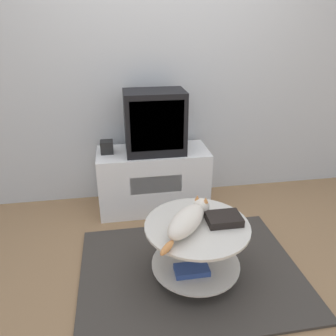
# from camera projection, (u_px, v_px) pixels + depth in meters

# --- Properties ---
(ground_plane) EXTENTS (12.00, 12.00, 0.00)m
(ground_plane) POSITION_uv_depth(u_px,v_px,m) (190.00, 272.00, 2.41)
(ground_plane) COLOR #93704C
(wall_back) EXTENTS (8.00, 0.05, 2.60)m
(wall_back) POSITION_uv_depth(u_px,v_px,m) (163.00, 66.00, 3.01)
(wall_back) COLOR silver
(wall_back) RESTS_ON ground_plane
(rug) EXTENTS (1.59, 1.20, 0.02)m
(rug) POSITION_uv_depth(u_px,v_px,m) (190.00, 271.00, 2.40)
(rug) COLOR #3D3833
(rug) RESTS_ON ground_plane
(tv_stand) EXTENTS (1.02, 0.45, 0.59)m
(tv_stand) POSITION_uv_depth(u_px,v_px,m) (153.00, 179.00, 3.13)
(tv_stand) COLOR white
(tv_stand) RESTS_ON ground_plane
(tv) EXTENTS (0.53, 0.34, 0.55)m
(tv) POSITION_uv_depth(u_px,v_px,m) (155.00, 122.00, 2.88)
(tv) COLOR black
(tv) RESTS_ON tv_stand
(speaker) EXTENTS (0.11, 0.11, 0.11)m
(speaker) POSITION_uv_depth(u_px,v_px,m) (107.00, 147.00, 2.94)
(speaker) COLOR black
(speaker) RESTS_ON tv_stand
(coffee_table) EXTENTS (0.71, 0.71, 0.43)m
(coffee_table) POSITION_uv_depth(u_px,v_px,m) (196.00, 245.00, 2.24)
(coffee_table) COLOR #B2B2B7
(coffee_table) RESTS_ON rug
(dvd_box) EXTENTS (0.23, 0.17, 0.05)m
(dvd_box) POSITION_uv_depth(u_px,v_px,m) (224.00, 219.00, 2.19)
(dvd_box) COLOR black
(dvd_box) RESTS_ON coffee_table
(cat) EXTENTS (0.42, 0.50, 0.14)m
(cat) POSITION_uv_depth(u_px,v_px,m) (188.00, 219.00, 2.11)
(cat) COLOR silver
(cat) RESTS_ON coffee_table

